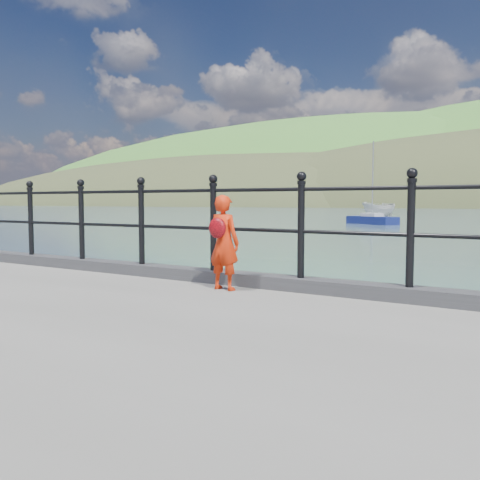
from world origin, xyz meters
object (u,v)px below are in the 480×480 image
Objects in this scene: railing at (255,217)px; sailboat_port at (372,220)px; launch_white at (379,210)px; child at (224,242)px.

railing is 2.38× the size of sailboat_port.
launch_white is 17.93m from sailboat_port.
railing is at bearing -45.91° from launch_white.
railing is 41.29m from sailboat_port.
sailboat_port is at bearing -46.39° from launch_white.
child is at bearing -46.18° from launch_white.
railing is 59.19m from launch_white.
sailboat_port is (-10.88, 39.80, -1.48)m from railing.
railing is at bearing -44.13° from sailboat_port.
launch_white is at bearing -72.16° from child.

